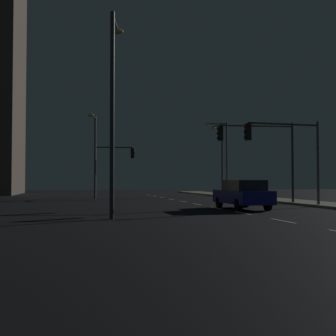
{
  "coord_description": "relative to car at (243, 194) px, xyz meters",
  "views": [
    {
      "loc": [
        -7.51,
        -1.9,
        1.49
      ],
      "look_at": [
        -0.94,
        29.86,
        2.52
      ],
      "focal_mm": 45.62,
      "sensor_mm": 36.0,
      "label": 1
    }
  ],
  "objects": [
    {
      "name": "street_lamp_across_street",
      "position": [
        -7.29,
        -4.34,
        4.1
      ],
      "size": [
        0.69,
        1.78,
        8.34
      ],
      "color": "#2D3033",
      "rests_on": "ground"
    },
    {
      "name": "street_lamp_median",
      "position": [
        -7.38,
        15.62,
        3.57
      ],
      "size": [
        0.82,
        2.24,
        7.24
      ],
      "color": "#4C4C51",
      "rests_on": "ground"
    },
    {
      "name": "street_lamp_corner",
      "position": [
        5.79,
        20.77,
        3.82
      ],
      "size": [
        0.68,
        2.41,
        7.43
      ],
      "color": "#38383D",
      "rests_on": "sidewalk_right"
    },
    {
      "name": "lane_markings_center",
      "position": [
        -1.08,
        1.22,
        -0.82
      ],
      "size": [
        0.14,
        50.0,
        0.01
      ],
      "color": "silver",
      "rests_on": "ground"
    },
    {
      "name": "traffic_light_mid_left",
      "position": [
        3.08,
        1.14,
        2.86
      ],
      "size": [
        4.88,
        0.55,
        4.94
      ],
      "color": "#4C4C51",
      "rests_on": "sidewalk_right"
    },
    {
      "name": "lane_edge_line",
      "position": [
        4.54,
        2.72,
        -0.82
      ],
      "size": [
        0.14,
        53.0,
        0.01
      ],
      "color": "gold",
      "rests_on": "ground"
    },
    {
      "name": "ground_plane",
      "position": [
        -1.08,
        -2.28,
        -0.82
      ],
      "size": [
        112.0,
        112.0,
        0.0
      ],
      "primitive_type": "plane",
      "color": "black",
      "rests_on": "ground"
    },
    {
      "name": "traffic_light_far_left",
      "position": [
        2.88,
        4.35,
        3.08
      ],
      "size": [
        5.22,
        0.59,
        5.24
      ],
      "color": "#2D3033",
      "rests_on": "sidewalk_right"
    },
    {
      "name": "traffic_light_far_center",
      "position": [
        -5.58,
        17.75,
        2.63
      ],
      "size": [
        3.68,
        0.55,
        4.9
      ],
      "color": "#38383D",
      "rests_on": "ground"
    },
    {
      "name": "street_lamp_far_end",
      "position": [
        5.82,
        20.06,
        3.83
      ],
      "size": [
        2.48,
        0.67,
        7.45
      ],
      "color": "#4C4C51",
      "rests_on": "sidewalk_right"
    },
    {
      "name": "car",
      "position": [
        0.0,
        0.0,
        0.0
      ],
      "size": [
        1.93,
        4.45,
        1.57
      ],
      "color": "navy",
      "rests_on": "ground"
    }
  ]
}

